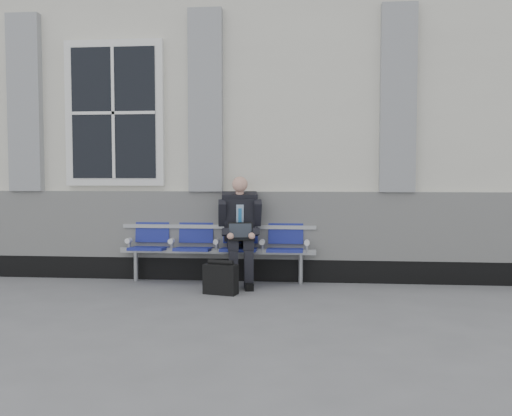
# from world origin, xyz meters

# --- Properties ---
(ground) EXTENTS (70.00, 70.00, 0.00)m
(ground) POSITION_xyz_m (0.00, 0.00, 0.00)
(ground) COLOR slate
(ground) RESTS_ON ground
(station_building) EXTENTS (14.40, 4.40, 4.49)m
(station_building) POSITION_xyz_m (-0.02, 3.47, 2.22)
(station_building) COLOR silver
(station_building) RESTS_ON ground
(bench) EXTENTS (2.60, 0.47, 0.91)m
(bench) POSITION_xyz_m (1.77, 1.32, 0.55)
(bench) COLOR #9EA0A3
(bench) RESTS_ON ground
(businessman) EXTENTS (0.59, 0.79, 1.40)m
(businessman) POSITION_xyz_m (2.09, 1.19, 0.76)
(businessman) COLOR black
(businessman) RESTS_ON ground
(briefcase) EXTENTS (0.43, 0.27, 0.41)m
(briefcase) POSITION_xyz_m (1.93, 0.59, 0.19)
(briefcase) COLOR black
(briefcase) RESTS_ON ground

